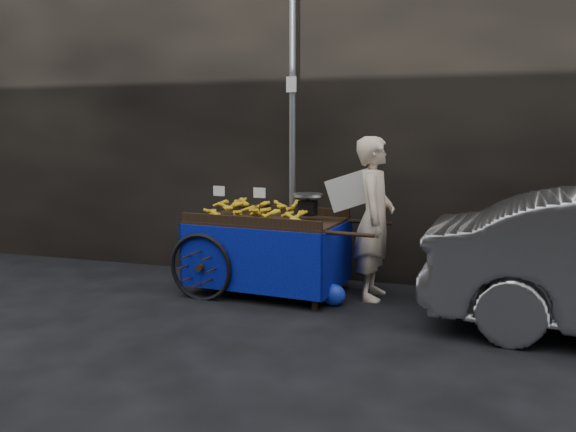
% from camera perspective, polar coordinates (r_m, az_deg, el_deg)
% --- Properties ---
extents(ground, '(80.00, 80.00, 0.00)m').
position_cam_1_polar(ground, '(5.94, -6.05, -9.61)').
color(ground, black).
rests_on(ground, ground).
extents(building_wall, '(13.50, 2.00, 5.00)m').
position_cam_1_polar(building_wall, '(8.03, 3.87, 13.16)').
color(building_wall, black).
rests_on(building_wall, ground).
extents(street_pole, '(0.12, 0.10, 4.00)m').
position_cam_1_polar(street_pole, '(6.77, 0.46, 9.88)').
color(street_pole, slate).
rests_on(street_pole, ground).
extents(banana_cart, '(2.39, 1.29, 1.25)m').
position_cam_1_polar(banana_cart, '(6.47, -2.47, -1.03)').
color(banana_cart, black).
rests_on(banana_cart, ground).
extents(vendor, '(0.76, 0.66, 1.80)m').
position_cam_1_polar(vendor, '(6.26, 8.75, -0.24)').
color(vendor, beige).
rests_on(vendor, ground).
extents(plastic_bag, '(0.26, 0.21, 0.24)m').
position_cam_1_polar(plastic_bag, '(6.09, 4.64, -7.98)').
color(plastic_bag, '#1B32CA').
rests_on(plastic_bag, ground).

